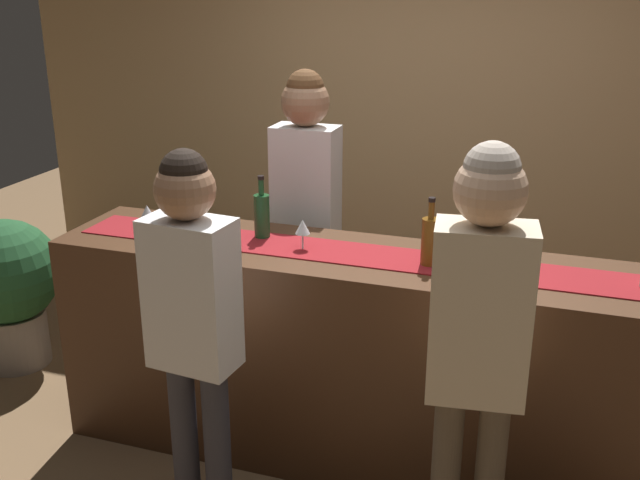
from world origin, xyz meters
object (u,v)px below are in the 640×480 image
(bartender, at_px, (306,197))
(wine_glass_mid_counter, at_px, (303,228))
(wine_bottle_amber, at_px, (430,240))
(wine_glass_near_customer, at_px, (147,213))
(wine_bottle_green, at_px, (262,215))
(potted_plant_tall, at_px, (8,283))
(customer_sipping, at_px, (479,328))
(customer_browsing, at_px, (192,309))

(bartender, bearing_deg, wine_glass_mid_counter, 108.64)
(wine_glass_mid_counter, bearing_deg, wine_bottle_amber, -0.31)
(wine_bottle_amber, xyz_separation_m, wine_glass_near_customer, (-1.36, -0.02, -0.01))
(wine_bottle_green, bearing_deg, bartender, 85.43)
(wine_glass_mid_counter, xyz_separation_m, bartender, (-0.20, 0.60, -0.04))
(potted_plant_tall, bearing_deg, customer_sipping, -16.87)
(wine_glass_near_customer, relative_size, wine_glass_mid_counter, 1.00)
(wine_bottle_amber, bearing_deg, wine_bottle_green, 173.04)
(wine_glass_mid_counter, height_order, customer_browsing, customer_browsing)
(wine_bottle_green, relative_size, wine_glass_near_customer, 2.10)
(customer_browsing, bearing_deg, wine_bottle_amber, 44.60)
(bartender, bearing_deg, wine_glass_near_customer, 47.36)
(wine_glass_mid_counter, xyz_separation_m, potted_plant_tall, (-1.93, 0.25, -0.63))
(wine_glass_near_customer, xyz_separation_m, wine_glass_mid_counter, (0.78, 0.02, 0.00))
(wine_glass_mid_counter, bearing_deg, wine_bottle_green, 157.98)
(bartender, distance_m, customer_browsing, 1.25)
(bartender, bearing_deg, wine_bottle_amber, 142.49)
(bartender, distance_m, potted_plant_tall, 1.87)
(wine_bottle_green, distance_m, wine_glass_near_customer, 0.56)
(wine_bottle_green, relative_size, wine_glass_mid_counter, 2.10)
(wine_glass_mid_counter, relative_size, bartender, 0.08)
(bartender, xyz_separation_m, customer_sipping, (1.06, -1.20, -0.04))
(wine_bottle_green, xyz_separation_m, wine_glass_near_customer, (-0.54, -0.12, -0.01))
(potted_plant_tall, bearing_deg, wine_bottle_green, -5.19)
(customer_sipping, distance_m, customer_browsing, 1.09)
(wine_bottle_amber, bearing_deg, customer_sipping, -64.11)
(bartender, relative_size, potted_plant_tall, 1.97)
(wine_bottle_green, xyz_separation_m, bartender, (0.04, 0.50, -0.05))
(wine_bottle_green, bearing_deg, customer_browsing, -88.69)
(wine_bottle_amber, relative_size, bartender, 0.17)
(wine_glass_near_customer, relative_size, customer_sipping, 0.08)
(customer_browsing, bearing_deg, wine_glass_near_customer, 137.59)
(wine_bottle_amber, distance_m, bartender, 0.98)
(wine_bottle_amber, height_order, customer_sipping, customer_sipping)
(wine_bottle_green, bearing_deg, wine_bottle_amber, -6.96)
(bartender, xyz_separation_m, customer_browsing, (-0.02, -1.25, -0.11))
(wine_glass_near_customer, xyz_separation_m, customer_sipping, (1.65, -0.57, -0.08))
(wine_bottle_amber, distance_m, wine_glass_mid_counter, 0.58)
(wine_bottle_amber, relative_size, potted_plant_tall, 0.34)
(wine_bottle_green, relative_size, potted_plant_tall, 0.34)
(customer_sipping, bearing_deg, customer_browsing, 175.19)
(wine_glass_near_customer, height_order, customer_browsing, customer_browsing)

